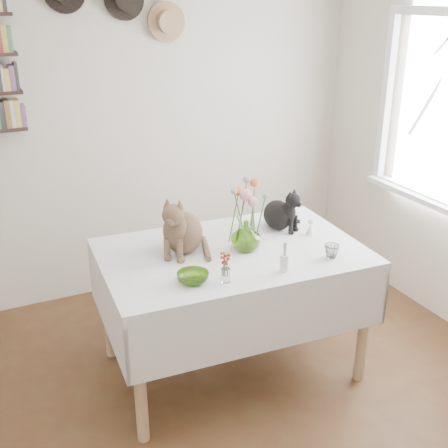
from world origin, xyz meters
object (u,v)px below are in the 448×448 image
tabby_cat (182,221)px  flower_vase (246,236)px  black_cat (278,208)px  dining_table (232,281)px

tabby_cat → flower_vase: (0.34, -0.15, -0.09)m
black_cat → flower_vase: (-0.34, -0.21, -0.05)m
tabby_cat → flower_vase: bearing=18.8°
tabby_cat → dining_table: bearing=17.2°
black_cat → flower_vase: black_cat is taller
dining_table → tabby_cat: 0.48m
black_cat → flower_vase: 0.40m
dining_table → flower_vase: flower_vase is taller
dining_table → black_cat: size_ratio=5.58×
dining_table → flower_vase: (0.08, -0.03, 0.30)m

